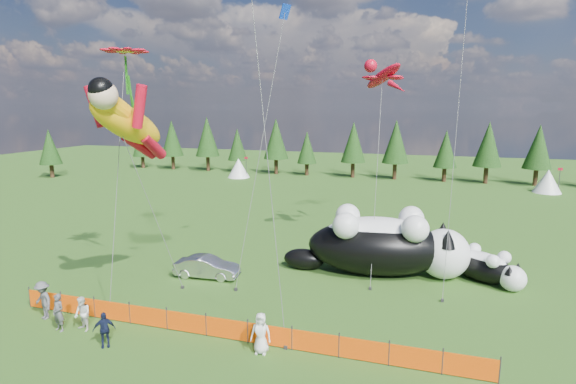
# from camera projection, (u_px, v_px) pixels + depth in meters

# --- Properties ---
(ground) EXTENTS (160.00, 160.00, 0.00)m
(ground) POSITION_uv_depth(u_px,v_px,m) (252.00, 310.00, 22.64)
(ground) COLOR #0D3509
(ground) RESTS_ON ground
(safety_fence) EXTENTS (22.06, 0.06, 1.10)m
(safety_fence) POSITION_uv_depth(u_px,v_px,m) (227.00, 329.00, 19.73)
(safety_fence) COLOR #262626
(safety_fence) RESTS_ON ground
(tree_line) EXTENTS (90.00, 4.00, 8.00)m
(tree_line) POSITION_uv_depth(u_px,v_px,m) (368.00, 150.00, 64.13)
(tree_line) COLOR black
(tree_line) RESTS_ON ground
(festival_tents) EXTENTS (50.00, 3.20, 2.80)m
(festival_tents) POSITION_uv_depth(u_px,v_px,m) (450.00, 177.00, 56.73)
(festival_tents) COLOR white
(festival_tents) RESTS_ON ground
(cat_large) EXTENTS (11.23, 4.95, 4.06)m
(cat_large) POSITION_uv_depth(u_px,v_px,m) (385.00, 244.00, 27.22)
(cat_large) COLOR black
(cat_large) RESTS_ON ground
(cat_small) EXTENTS (4.62, 3.99, 1.96)m
(cat_small) POSITION_uv_depth(u_px,v_px,m) (485.00, 266.00, 26.21)
(cat_small) COLOR black
(cat_small) RESTS_ON ground
(car) EXTENTS (3.99, 1.68, 1.28)m
(car) POSITION_uv_depth(u_px,v_px,m) (207.00, 267.00, 26.94)
(car) COLOR #BABAC0
(car) RESTS_ON ground
(spectator_a) EXTENTS (0.71, 0.54, 1.76)m
(spectator_a) POSITION_uv_depth(u_px,v_px,m) (58.00, 313.00, 20.43)
(spectator_a) COLOR #4F5054
(spectator_a) RESTS_ON ground
(spectator_b) EXTENTS (0.90, 0.70, 1.62)m
(spectator_b) POSITION_uv_depth(u_px,v_px,m) (82.00, 314.00, 20.43)
(spectator_b) COLOR silver
(spectator_b) RESTS_ON ground
(spectator_c) EXTENTS (1.01, 0.92, 1.56)m
(spectator_c) POSITION_uv_depth(u_px,v_px,m) (104.00, 330.00, 19.08)
(spectator_c) COLOR #131A36
(spectator_c) RESTS_ON ground
(spectator_d) EXTENTS (1.36, 1.00, 1.89)m
(spectator_d) POSITION_uv_depth(u_px,v_px,m) (43.00, 300.00, 21.59)
(spectator_d) COLOR #4F5054
(spectator_d) RESTS_ON ground
(spectator_e) EXTENTS (0.92, 0.66, 1.76)m
(spectator_e) POSITION_uv_depth(u_px,v_px,m) (261.00, 333.00, 18.56)
(spectator_e) COLOR silver
(spectator_e) RESTS_ON ground
(superhero_kite) EXTENTS (5.45, 5.80, 11.81)m
(superhero_kite) POSITION_uv_depth(u_px,v_px,m) (127.00, 123.00, 21.61)
(superhero_kite) COLOR #FFB20D
(superhero_kite) RESTS_ON ground
(gecko_kite) EXTENTS (5.74, 11.67, 14.75)m
(gecko_kite) POSITION_uv_depth(u_px,v_px,m) (383.00, 76.00, 31.06)
(gecko_kite) COLOR red
(gecko_kite) RESTS_ON ground
(flower_kite) EXTENTS (2.59, 5.39, 13.57)m
(flower_kite) POSITION_uv_depth(u_px,v_px,m) (125.00, 54.00, 24.09)
(flower_kite) COLOR red
(flower_kite) RESTS_ON ground
(diamond_kite_a) EXTENTS (2.23, 4.10, 16.22)m
(diamond_kite_a) POSITION_uv_depth(u_px,v_px,m) (283.00, 23.00, 24.95)
(diamond_kite_a) COLOR #0D3ACF
(diamond_kite_a) RESTS_ON ground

